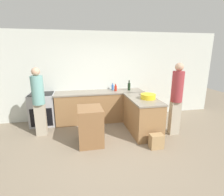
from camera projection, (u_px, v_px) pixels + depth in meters
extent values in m
plane|color=gray|center=(113.00, 154.00, 3.70)|extent=(14.00, 14.00, 0.00)
cube|color=silver|center=(98.00, 76.00, 5.51)|extent=(8.00, 0.06, 2.70)
cube|color=olive|center=(100.00, 107.00, 5.41)|extent=(2.63, 0.65, 0.89)
cube|color=gray|center=(100.00, 92.00, 5.29)|extent=(2.66, 0.68, 0.04)
cube|color=olive|center=(142.00, 116.00, 4.65)|extent=(0.66, 1.37, 0.89)
cube|color=gray|center=(143.00, 99.00, 4.53)|extent=(0.69, 1.40, 0.04)
cube|color=#ADADB2|center=(43.00, 109.00, 5.09)|extent=(0.70, 0.61, 0.93)
cube|color=black|center=(41.00, 118.00, 4.84)|extent=(0.59, 0.01, 0.52)
cube|color=black|center=(41.00, 94.00, 4.97)|extent=(0.64, 0.56, 0.01)
cube|color=brown|center=(90.00, 126.00, 4.04)|extent=(0.55, 0.68, 0.87)
cylinder|color=yellow|center=(148.00, 96.00, 4.44)|extent=(0.38, 0.38, 0.13)
cylinder|color=red|center=(116.00, 88.00, 5.35)|extent=(0.08, 0.08, 0.15)
cylinder|color=red|center=(116.00, 85.00, 5.32)|extent=(0.04, 0.04, 0.06)
cylinder|color=#386BB7|center=(113.00, 87.00, 5.53)|extent=(0.07, 0.07, 0.15)
cylinder|color=#386BB7|center=(113.00, 84.00, 5.50)|extent=(0.03, 0.03, 0.06)
cylinder|color=black|center=(129.00, 87.00, 5.44)|extent=(0.09, 0.09, 0.22)
cylinder|color=black|center=(129.00, 82.00, 5.40)|extent=(0.04, 0.04, 0.09)
cube|color=#ADA38E|center=(41.00, 120.00, 4.45)|extent=(0.26, 0.16, 0.83)
cylinder|color=#6BA39E|center=(38.00, 90.00, 4.25)|extent=(0.29, 0.29, 0.70)
sphere|color=tan|center=(36.00, 72.00, 4.14)|extent=(0.20, 0.20, 0.20)
cube|color=#ADA38E|center=(174.00, 118.00, 4.50)|extent=(0.26, 0.16, 0.88)
cylinder|color=#993338|center=(177.00, 87.00, 4.29)|extent=(0.28, 0.28, 0.76)
sphere|color=tan|center=(179.00, 67.00, 4.17)|extent=(0.20, 0.20, 0.20)
cube|color=#A88456|center=(156.00, 141.00, 3.89)|extent=(0.30, 0.20, 0.32)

